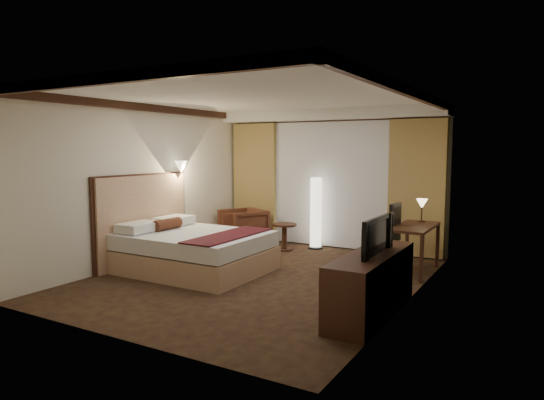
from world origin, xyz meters
The scene contains 21 objects.
floor centered at (0.00, 0.00, 0.00)m, with size 4.50×5.50×0.01m, color black.
ceiling centered at (0.00, 0.00, 2.70)m, with size 4.50×5.50×0.01m, color white.
back_wall centered at (0.00, 2.75, 1.35)m, with size 4.50×0.02×2.70m, color silver.
left_wall centered at (-2.25, 0.00, 1.35)m, with size 0.02×5.50×2.70m, color silver.
right_wall centered at (2.25, 0.00, 1.35)m, with size 0.02×5.50×2.70m, color silver.
crown_molding centered at (0.00, 0.00, 2.64)m, with size 4.50×5.50×0.12m, color black, non-canonical shape.
soffit centered at (0.00, 2.50, 2.60)m, with size 4.50×0.50×0.20m, color white.
curtain_sheer centered at (0.00, 2.67, 1.25)m, with size 2.48×0.04×2.45m, color silver.
curtain_left_drape centered at (-1.70, 2.61, 1.25)m, with size 1.00×0.14×2.45m, color #AA824E.
curtain_right_drape centered at (1.70, 2.61, 1.25)m, with size 1.00×0.14×2.45m, color #AA824E.
wall_sconce centered at (-2.09, 0.69, 1.62)m, with size 0.24×0.24×0.24m, color white, non-canonical shape.
bed centered at (-1.10, -0.16, 0.32)m, with size 2.18×1.71×0.64m, color white, non-canonical shape.
headboard centered at (-2.20, -0.16, 0.75)m, with size 0.12×2.01×1.50m, color tan, non-canonical shape.
armchair centered at (-1.59, 1.99, 0.41)m, with size 0.79×0.74×0.81m, color #472215.
side_table centered at (-0.63, 1.97, 0.26)m, with size 0.47×0.47×0.52m, color black, non-canonical shape.
floor_lamp centered at (-0.18, 2.43, 0.70)m, with size 0.30×0.30×1.40m, color white, non-canonical shape.
desk centered at (1.95, 1.49, 0.38)m, with size 0.55×1.22×0.75m, color black, non-canonical shape.
desk_lamp centered at (1.95, 1.95, 0.92)m, with size 0.18×0.18×0.34m, color #FFD899, non-canonical shape.
office_chair centered at (1.46, 1.44, 0.55)m, with size 0.53×0.53×1.10m, color black, non-canonical shape.
dresser centered at (2.00, -0.72, 0.37)m, with size 0.50×1.88×0.73m, color black, non-canonical shape.
television centered at (1.97, -0.72, 1.01)m, with size 0.99×0.57×0.13m, color black.
Camera 1 is at (3.77, -6.12, 1.94)m, focal length 32.00 mm.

